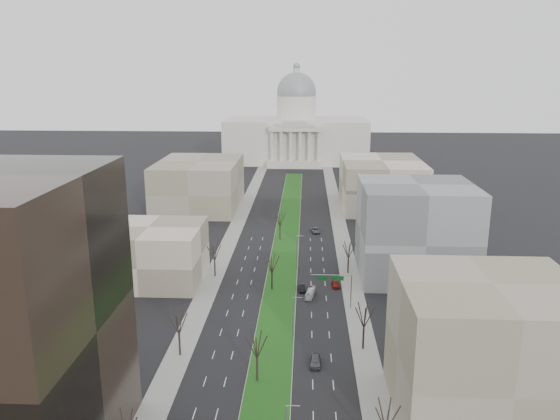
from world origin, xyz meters
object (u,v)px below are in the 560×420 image
(car_grey_near, at_px, (315,361))
(car_grey_far, at_px, (315,230))
(car_black, at_px, (302,288))
(box_van, at_px, (310,293))
(car_red, at_px, (335,284))

(car_grey_near, xyz_separation_m, car_grey_far, (1.16, 82.49, -0.06))
(car_black, distance_m, box_van, 4.06)
(car_grey_far, bearing_deg, car_black, -104.48)
(box_van, bearing_deg, car_red, 55.09)
(car_red, bearing_deg, car_grey_far, 92.06)
(car_black, relative_size, box_van, 0.69)
(car_black, bearing_deg, car_grey_far, 78.06)
(car_grey_near, bearing_deg, car_black, 96.55)
(car_grey_near, relative_size, car_grey_far, 0.88)
(car_red, xyz_separation_m, car_grey_far, (-4.33, 45.56, 0.11))
(car_grey_far, bearing_deg, car_grey_near, -100.59)
(car_grey_far, distance_m, box_van, 51.97)
(car_black, height_order, box_van, box_van)
(car_black, distance_m, car_red, 8.79)
(car_black, relative_size, car_grey_far, 0.81)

